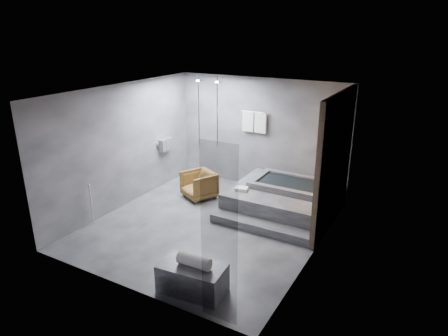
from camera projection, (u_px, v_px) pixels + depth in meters
The scene contains 7 objects.
room at pixel (232, 146), 7.88m from camera, with size 5.00×5.04×2.82m.
tub_deck at pixel (282, 199), 9.06m from camera, with size 2.20×2.00×0.50m, color #38383B.
tub_step at pixel (260, 227), 8.15m from camera, with size 2.20×0.36×0.18m, color #38383B.
concrete_bench at pixel (192, 278), 6.25m from camera, with size 1.03×0.57×0.46m, color #353638.
driftwood_chair at pixel (199, 185), 9.66m from camera, with size 0.70×0.72×0.66m, color #412B10.
rolled_towel at pixel (194, 261), 6.11m from camera, with size 0.20×0.20×0.54m, color silver.
deck_towel at pixel (241, 189), 8.88m from camera, with size 0.27×0.20×0.07m, color white.
Camera 1 is at (3.97, -6.43, 3.95)m, focal length 32.00 mm.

